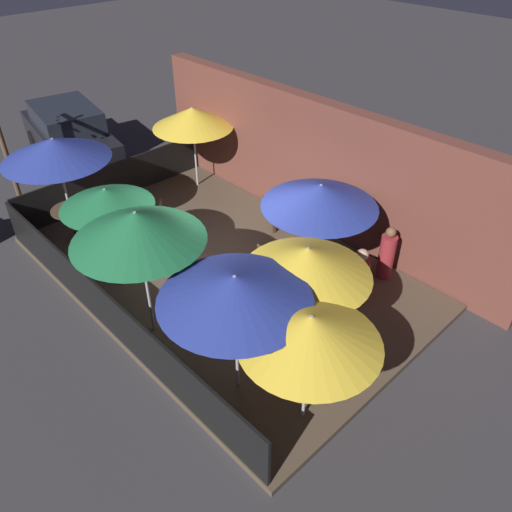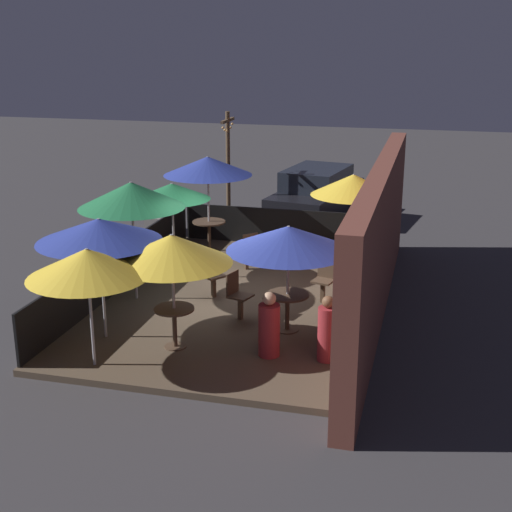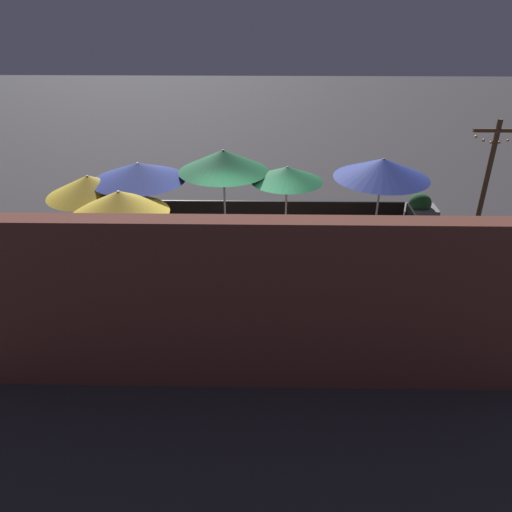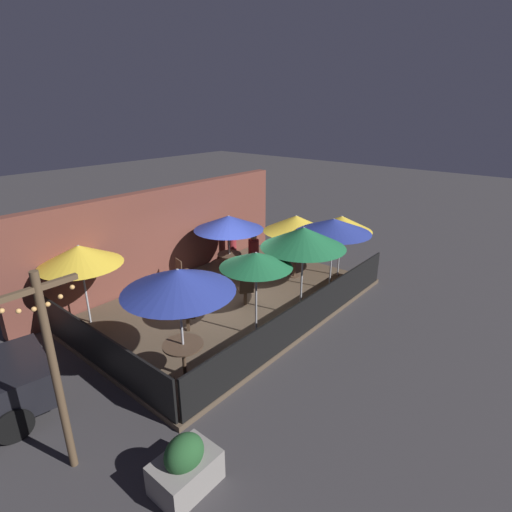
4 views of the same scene
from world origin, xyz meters
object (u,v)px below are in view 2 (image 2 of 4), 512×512
Objects in this scene: patio_chair_0 at (211,273)px; planter_box at (162,220)px; dining_table_1 at (174,317)px; parked_car_0 at (316,194)px; light_post at (228,164)px; patio_umbrella_1 at (172,249)px; patio_umbrella_3 at (99,230)px; patio_umbrella_0 at (208,166)px; patio_chair_3 at (237,294)px; patio_umbrella_7 at (131,195)px; dining_table_0 at (209,227)px; patio_chair_2 at (324,278)px; patio_umbrella_6 at (87,263)px; patron_0 at (327,332)px; dining_table_2 at (287,302)px; patio_umbrella_2 at (288,238)px; patio_chair_1 at (248,250)px; patio_umbrella_4 at (172,191)px; patio_umbrella_5 at (353,185)px; patron_1 at (269,328)px.

patio_chair_0 is 5.66m from planter_box.
parked_car_0 is at bearing 175.28° from dining_table_1.
light_post is (-8.29, -1.47, 1.21)m from dining_table_1.
patio_umbrella_1 is 0.93× the size of patio_umbrella_3.
patio_chair_3 is at bearing 24.79° from patio_umbrella_0.
light_post is at bearing 178.37° from patio_umbrella_7.
dining_table_0 is at bearing 5.26° from light_post.
patio_chair_2 is (-2.77, 3.57, -1.51)m from patio_umbrella_3.
parked_car_0 is (-9.83, 0.81, 0.15)m from dining_table_1.
dining_table_0 is 0.25× the size of light_post.
patio_umbrella_6 reaches higher than patio_chair_0.
patio_chair_2 is 0.99× the size of patio_chair_3.
patron_0 is at bearing 92.91° from patio_umbrella_1.
dining_table_2 is 0.23× the size of light_post.
patio_chair_2 is at bearing 21.11° from parked_car_0.
patio_umbrella_2 is 2.46m from dining_table_1.
patio_chair_2 is (-0.79, 3.83, -1.70)m from patio_umbrella_7.
patio_chair_2 is (-0.28, 2.34, -0.00)m from patio_chair_0.
light_post reaches higher than parked_car_0.
patio_umbrella_7 is at bearing -7.67° from parked_car_0.
patron_0 is (1.42, 1.96, 0.01)m from patio_chair_3.
patio_chair_3 is at bearing 145.30° from patio_umbrella_6.
patio_umbrella_6 is (6.76, 0.17, -0.39)m from patio_umbrella_0.
patio_umbrella_7 is at bearing -104.22° from patio_umbrella_2.
patio_chair_2 is at bearing 59.16° from patio_chair_3.
patio_umbrella_3 is at bearing -37.74° from patio_chair_2.
light_post is at bearing -155.44° from patio_umbrella_2.
dining_table_0 is at bearing -0.00° from patio_chair_1.
patio_umbrella_4 is at bearing -159.30° from patio_umbrella_1.
patio_chair_0 is (-1.38, -1.92, -0.06)m from dining_table_2.
patio_umbrella_7 is 3.88m from dining_table_2.
dining_table_0 is (0.00, 0.00, -1.57)m from patio_umbrella_0.
patio_umbrella_3 reaches higher than patio_umbrella_5.
patron_1 is (2.01, 3.33, -1.69)m from patio_umbrella_7.
parked_car_0 is (-3.95, -1.54, -1.14)m from patio_umbrella_5.
patio_umbrella_4 is (-3.49, 0.03, -0.03)m from patio_umbrella_3.
patio_chair_3 is (-1.45, 2.09, -1.51)m from patio_umbrella_3.
patio_umbrella_2 reaches higher than patio_chair_1.
parked_car_0 reaches higher than dining_table_0.
parked_car_0 is at bearing -173.71° from dining_table_2.
patio_umbrella_4 is at bearing 169.21° from patio_umbrella_7.
dining_table_2 is 0.87× the size of patio_chair_1.
parked_car_0 is (-1.54, 2.28, -1.06)m from light_post.
dining_table_0 is 0.90× the size of patio_chair_3.
patio_umbrella_6 is at bearing -46.74° from patio_umbrella_1.
dining_table_0 is at bearing 90.00° from patio_umbrella_0.
patio_chair_0 is (-0.51, 1.49, -1.70)m from patio_umbrella_7.
patio_umbrella_7 reaches higher than patron_0.
parked_car_0 is at bearing 121.56° from planter_box.
patio_umbrella_2 is at bearing 0.00° from patio_chair_0.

